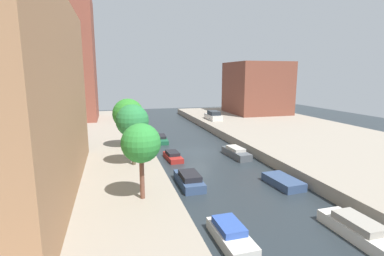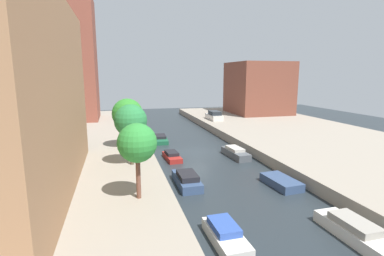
{
  "view_description": "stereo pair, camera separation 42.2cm",
  "coord_description": "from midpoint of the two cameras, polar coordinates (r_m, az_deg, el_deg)",
  "views": [
    {
      "loc": [
        -8.65,
        -29.26,
        8.28
      ],
      "look_at": [
        0.73,
        4.8,
        1.79
      ],
      "focal_mm": 27.27,
      "sensor_mm": 36.0,
      "label": 1
    },
    {
      "loc": [
        -8.24,
        -29.37,
        8.28
      ],
      "look_at": [
        0.73,
        4.8,
        1.79
      ],
      "focal_mm": 27.27,
      "sensor_mm": 36.0,
      "label": 2
    }
  ],
  "objects": [
    {
      "name": "ground_plane",
      "position": [
        31.62,
        1.31,
        -4.77
      ],
      "size": [
        84.0,
        84.0,
        0.0
      ],
      "primitive_type": "plane",
      "color": "#232B30"
    },
    {
      "name": "quay_left",
      "position": [
        31.03,
        -26.49,
        -5.23
      ],
      "size": [
        20.0,
        64.0,
        1.0
      ],
      "primitive_type": "cube",
      "color": "gray",
      "rests_on": "ground_plane"
    },
    {
      "name": "quay_right",
      "position": [
        38.34,
        23.42,
        -2.17
      ],
      "size": [
        20.0,
        64.0,
        1.0
      ],
      "primitive_type": "cube",
      "color": "gray",
      "rests_on": "ground_plane"
    },
    {
      "name": "apartment_tower_far",
      "position": [
        51.36,
        -23.72,
        12.13
      ],
      "size": [
        10.0,
        8.53,
        19.18
      ],
      "primitive_type": "cube",
      "color": "brown",
      "rests_on": "quay_left"
    },
    {
      "name": "low_block_right",
      "position": [
        57.12,
        13.0,
        7.64
      ],
      "size": [
        10.0,
        10.58,
        9.55
      ],
      "primitive_type": "cube",
      "color": "brown",
      "rests_on": "quay_right"
    },
    {
      "name": "street_tree_0",
      "position": [
        17.14,
        -9.98,
        -2.99
      ],
      "size": [
        2.31,
        2.31,
        4.54
      ],
      "color": "brown",
      "rests_on": "quay_left"
    },
    {
      "name": "street_tree_1",
      "position": [
        23.82,
        -11.41,
        1.35
      ],
      "size": [
        2.63,
        2.63,
        4.96
      ],
      "color": "#4E4431",
      "rests_on": "quay_left"
    },
    {
      "name": "street_tree_2",
      "position": [
        29.96,
        -12.11,
        2.69
      ],
      "size": [
        3.08,
        3.08,
        4.93
      ],
      "color": "brown",
      "rests_on": "quay_left"
    },
    {
      "name": "parked_car",
      "position": [
        47.87,
        4.62,
        2.36
      ],
      "size": [
        1.76,
        4.45,
        1.43
      ],
      "color": "beige",
      "rests_on": "quay_right"
    },
    {
      "name": "moored_boat_left_0",
      "position": [
        15.59,
        7.37,
        -20.05
      ],
      "size": [
        1.45,
        3.57,
        0.94
      ],
      "color": "beige",
      "rests_on": "ground_plane"
    },
    {
      "name": "moored_boat_left_1",
      "position": [
        22.42,
        -0.47,
        -10.07
      ],
      "size": [
        1.56,
        4.04,
        1.03
      ],
      "color": "#33476B",
      "rests_on": "ground_plane"
    },
    {
      "name": "moored_boat_left_2",
      "position": [
        29.02,
        -3.52,
        -5.52
      ],
      "size": [
        1.47,
        3.42,
        0.77
      ],
      "color": "maroon",
      "rests_on": "ground_plane"
    },
    {
      "name": "moored_boat_left_3",
      "position": [
        36.74,
        -5.82,
        -2.14
      ],
      "size": [
        1.76,
        4.24,
        0.79
      ],
      "color": "#195638",
      "rests_on": "ground_plane"
    },
    {
      "name": "moored_boat_right_0",
      "position": [
        17.88,
        29.93,
        -17.11
      ],
      "size": [
        1.58,
        4.54,
        1.01
      ],
      "color": "beige",
      "rests_on": "ground_plane"
    },
    {
      "name": "moored_boat_right_1",
      "position": [
        23.34,
        17.54,
        -10.06
      ],
      "size": [
        1.94,
        3.42,
        0.62
      ],
      "color": "#33476B",
      "rests_on": "ground_plane"
    },
    {
      "name": "moored_boat_right_2",
      "position": [
        30.11,
        8.89,
        -4.83
      ],
      "size": [
        1.65,
        4.25,
        0.99
      ],
      "color": "#4C5156",
      "rests_on": "ground_plane"
    }
  ]
}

